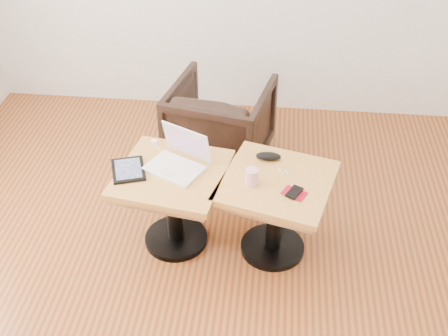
# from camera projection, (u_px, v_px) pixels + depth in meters

# --- Properties ---
(room_shell) EXTENTS (4.52, 4.52, 2.71)m
(room_shell) POSITION_uv_depth(u_px,v_px,m) (232.00, 103.00, 2.37)
(room_shell) COLOR maroon
(room_shell) RESTS_ON ground
(side_table_left) EXTENTS (0.71, 0.71, 0.56)m
(side_table_left) POSITION_uv_depth(u_px,v_px,m) (173.00, 190.00, 3.38)
(side_table_left) COLOR black
(side_table_left) RESTS_ON ground
(side_table_right) EXTENTS (0.75, 0.75, 0.56)m
(side_table_right) POSITION_uv_depth(u_px,v_px,m) (276.00, 198.00, 3.31)
(side_table_right) COLOR black
(side_table_right) RESTS_ON ground
(laptop) EXTENTS (0.41, 0.38, 0.23)m
(laptop) POSITION_uv_depth(u_px,v_px,m) (178.00, 160.00, 3.31)
(laptop) COLOR white
(laptop) RESTS_ON side_table_left
(tablet) EXTENTS (0.25, 0.28, 0.02)m
(tablet) POSITION_uv_depth(u_px,v_px,m) (128.00, 170.00, 3.29)
(tablet) COLOR black
(tablet) RESTS_ON side_table_left
(charging_adapter) EXTENTS (0.04, 0.04, 0.02)m
(charging_adapter) POSITION_uv_depth(u_px,v_px,m) (154.00, 142.00, 3.51)
(charging_adapter) COLOR white
(charging_adapter) RESTS_ON side_table_left
(glasses_case) EXTENTS (0.15, 0.07, 0.05)m
(glasses_case) POSITION_uv_depth(u_px,v_px,m) (268.00, 156.00, 3.37)
(glasses_case) COLOR black
(glasses_case) RESTS_ON side_table_right
(striped_cup) EXTENTS (0.11, 0.11, 0.10)m
(striped_cup) POSITION_uv_depth(u_px,v_px,m) (252.00, 177.00, 3.17)
(striped_cup) COLOR #F15497
(striped_cup) RESTS_ON side_table_right
(earbuds_tangle) EXTENTS (0.07, 0.05, 0.01)m
(earbuds_tangle) POSITION_uv_depth(u_px,v_px,m) (284.00, 172.00, 3.28)
(earbuds_tangle) COLOR white
(earbuds_tangle) RESTS_ON side_table_right
(phone_on_sleeve) EXTENTS (0.16, 0.14, 0.02)m
(phone_on_sleeve) POSITION_uv_depth(u_px,v_px,m) (294.00, 193.00, 3.12)
(phone_on_sleeve) COLOR maroon
(phone_on_sleeve) RESTS_ON side_table_right
(armchair) EXTENTS (0.82, 0.83, 0.64)m
(armchair) POSITION_uv_depth(u_px,v_px,m) (221.00, 123.00, 4.15)
(armchair) COLOR black
(armchair) RESTS_ON ground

